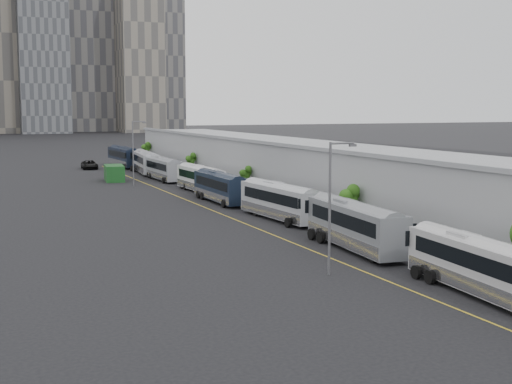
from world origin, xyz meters
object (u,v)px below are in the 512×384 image
bus_2 (478,270)px  bus_7 (163,171)px  bus_9 (124,158)px  street_lamp_near (332,199)px  bus_3 (355,230)px  shipping_container (114,173)px  bus_6 (200,181)px  bus_8 (146,164)px  bus_5 (220,190)px  street_lamp_far (134,149)px  bus_4 (280,204)px  suv (90,165)px

bus_2 → bus_7: size_ratio=1.01×
bus_9 → street_lamp_near: (-5.82, -90.56, 3.59)m
bus_3 → shipping_container: size_ratio=2.34×
bus_6 → bus_2: bearing=-93.0°
bus_9 → street_lamp_near: bearing=-96.8°
bus_7 → bus_8: bus_8 is taller
bus_9 → shipping_container: bus_9 is taller
bus_9 → street_lamp_near: size_ratio=1.46×
bus_9 → bus_3: bearing=-93.1°
bus_8 → shipping_container: size_ratio=2.32×
bus_5 → street_lamp_far: 21.72m
street_lamp_near → street_lamp_far: size_ratio=0.97×
bus_5 → bus_8: bearing=88.6°
bus_4 → shipping_container: 44.38m
bus_3 → bus_4: bus_3 is taller
bus_7 → suv: bearing=104.7°
bus_6 → suv: size_ratio=2.12×
bus_7 → shipping_container: bus_7 is taller
bus_5 → bus_7: (0.57, 27.07, -0.02)m
bus_4 → bus_6: bus_4 is taller
bus_5 → bus_9: bearing=89.6°
bus_4 → bus_5: bearing=90.0°
bus_4 → bus_9: bus_9 is taller
bus_2 → shipping_container: size_ratio=2.16×
bus_7 → street_lamp_near: (-6.18, -64.34, 3.71)m
bus_9 → bus_2: bearing=-93.1°
bus_5 → suv: bearing=97.0°
bus_7 → bus_3: bearing=-91.6°
bus_2 → bus_8: bus_8 is taller
bus_4 → bus_7: size_ratio=1.05×
bus_5 → suv: (-6.44, 51.54, -0.72)m
bus_3 → shipping_container: bearing=101.1°
bus_9 → bus_6: bearing=-91.9°
bus_2 → street_lamp_near: (-5.77, 7.88, 3.71)m
street_lamp_near → bus_9: bearing=86.3°
street_lamp_far → bus_8: bearing=71.3°
street_lamp_far → bus_3: bearing=-83.7°
bus_6 → shipping_container: bearing=110.4°
bus_3 → bus_8: 69.71m
bus_8 → suv: bus_8 is taller
bus_7 → bus_4: bearing=-90.7°
bus_6 → bus_5: bearing=-97.8°
bus_2 → shipping_container: 74.55m
shipping_container → suv: shipping_container is taller
bus_6 → bus_7: bearing=89.6°
bus_8 → street_lamp_far: bearing=-103.3°
bus_4 → street_lamp_far: bearing=96.4°
street_lamp_near → street_lamp_far: (0.21, 57.96, 0.14)m
street_lamp_near → bus_4: bearing=73.7°
bus_7 → suv: size_ratio=2.13×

